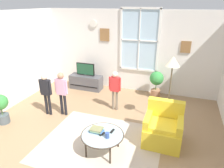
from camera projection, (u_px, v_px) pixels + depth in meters
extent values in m
cube|color=#9E7A56|center=(92.00, 140.00, 4.41)|extent=(6.21, 6.54, 0.02)
cube|color=silver|center=(129.00, 51.00, 6.56)|extent=(5.61, 0.12, 2.60)
cube|color=silver|center=(139.00, 40.00, 6.26)|extent=(1.17, 0.02, 1.89)
cube|color=white|center=(141.00, 8.00, 5.88)|extent=(1.23, 0.04, 0.06)
cube|color=white|center=(138.00, 69.00, 6.60)|extent=(1.23, 0.04, 0.06)
cube|color=white|center=(121.00, 39.00, 6.42)|extent=(0.06, 0.04, 1.89)
cube|color=white|center=(158.00, 42.00, 6.06)|extent=(0.06, 0.04, 1.89)
cube|color=white|center=(139.00, 40.00, 6.24)|extent=(0.03, 0.04, 1.89)
cube|color=white|center=(139.00, 40.00, 6.24)|extent=(1.17, 0.04, 0.03)
cube|color=olive|center=(105.00, 35.00, 6.56)|extent=(0.32, 0.03, 0.40)
cube|color=olive|center=(186.00, 47.00, 5.87)|extent=(0.28, 0.03, 0.34)
cylinder|color=silver|center=(93.00, 24.00, 6.53)|extent=(0.24, 0.04, 0.24)
cube|color=#C6B29E|center=(101.00, 143.00, 4.29)|extent=(2.47, 2.04, 0.01)
cube|color=#4C4C51|center=(86.00, 82.00, 6.93)|extent=(1.11, 0.41, 0.48)
cube|color=black|center=(83.00, 86.00, 6.78)|extent=(1.00, 0.02, 0.02)
cylinder|color=#4C4C4C|center=(86.00, 75.00, 6.84)|extent=(0.08, 0.08, 0.05)
cube|color=black|center=(85.00, 69.00, 6.76)|extent=(0.64, 0.05, 0.40)
cube|color=#1E4C33|center=(85.00, 69.00, 6.73)|extent=(0.60, 0.01, 0.36)
cube|color=yellow|center=(162.00, 134.00, 4.25)|extent=(0.76, 0.72, 0.42)
cube|color=yellow|center=(166.00, 109.00, 4.35)|extent=(0.76, 0.16, 0.45)
cube|color=yellow|center=(148.00, 119.00, 4.23)|extent=(0.12, 0.65, 0.20)
cube|color=yellow|center=(180.00, 125.00, 4.03)|extent=(0.12, 0.65, 0.20)
cube|color=yellow|center=(163.00, 125.00, 4.11)|extent=(0.61, 0.50, 0.08)
cylinder|color=#99B2B7|center=(102.00, 135.00, 3.91)|extent=(0.82, 0.82, 0.02)
torus|color=#3F3328|center=(102.00, 135.00, 3.91)|extent=(0.84, 0.84, 0.02)
cylinder|color=#33281E|center=(96.00, 134.00, 4.28)|extent=(0.04, 0.04, 0.40)
cylinder|color=#33281E|center=(118.00, 139.00, 4.13)|extent=(0.04, 0.04, 0.40)
cylinder|color=#33281E|center=(86.00, 149.00, 3.85)|extent=(0.04, 0.04, 0.40)
cylinder|color=#33281E|center=(110.00, 155.00, 3.70)|extent=(0.04, 0.04, 0.40)
cube|color=#3F6DB5|center=(97.00, 131.00, 3.99)|extent=(0.27, 0.16, 0.03)
cube|color=#81B088|center=(97.00, 130.00, 3.98)|extent=(0.21, 0.19, 0.03)
cube|color=olive|center=(97.00, 129.00, 3.97)|extent=(0.24, 0.19, 0.02)
cylinder|color=#334C8C|center=(107.00, 135.00, 3.79)|extent=(0.08, 0.08, 0.11)
cube|color=black|center=(112.00, 131.00, 3.99)|extent=(0.06, 0.14, 0.02)
cube|color=black|center=(102.00, 134.00, 3.90)|extent=(0.10, 0.14, 0.02)
cylinder|color=black|center=(62.00, 104.00, 5.32)|extent=(0.07, 0.07, 0.60)
cylinder|color=black|center=(65.00, 105.00, 5.28)|extent=(0.07, 0.07, 0.60)
cube|color=#DB9EBC|center=(62.00, 87.00, 5.11)|extent=(0.26, 0.13, 0.42)
sphere|color=#A87A5B|center=(60.00, 76.00, 5.00)|extent=(0.16, 0.16, 0.16)
cylinder|color=#DB9EBC|center=(56.00, 85.00, 5.13)|extent=(0.05, 0.05, 0.38)
cylinder|color=#DB9EBC|center=(66.00, 87.00, 5.04)|extent=(0.05, 0.05, 0.38)
cylinder|color=#726656|center=(113.00, 100.00, 5.58)|extent=(0.07, 0.07, 0.56)
cylinder|color=#726656|center=(117.00, 101.00, 5.54)|extent=(0.07, 0.07, 0.56)
cube|color=red|center=(115.00, 84.00, 5.38)|extent=(0.24, 0.13, 0.40)
sphere|color=beige|center=(115.00, 74.00, 5.27)|extent=(0.15, 0.15, 0.15)
cylinder|color=red|center=(110.00, 83.00, 5.40)|extent=(0.05, 0.05, 0.36)
cylinder|color=red|center=(120.00, 84.00, 5.31)|extent=(0.05, 0.05, 0.36)
cylinder|color=black|center=(46.00, 104.00, 5.33)|extent=(0.07, 0.07, 0.58)
cylinder|color=black|center=(50.00, 105.00, 5.30)|extent=(0.07, 0.07, 0.58)
cube|color=black|center=(46.00, 87.00, 5.13)|extent=(0.25, 0.13, 0.41)
sphere|color=beige|center=(44.00, 77.00, 5.02)|extent=(0.16, 0.16, 0.16)
cylinder|color=black|center=(40.00, 86.00, 5.15)|extent=(0.05, 0.05, 0.37)
cylinder|color=black|center=(50.00, 88.00, 5.06)|extent=(0.05, 0.05, 0.37)
cylinder|color=#9E6B4C|center=(155.00, 93.00, 6.34)|extent=(0.29, 0.29, 0.25)
cylinder|color=#4C7238|center=(156.00, 87.00, 6.26)|extent=(0.02, 0.02, 0.17)
sphere|color=#368E40|center=(157.00, 78.00, 6.15)|extent=(0.42, 0.42, 0.42)
cylinder|color=#4C565B|center=(4.00, 119.00, 5.00)|extent=(0.28, 0.28, 0.23)
cylinder|color=#4C7238|center=(2.00, 112.00, 4.93)|extent=(0.02, 0.02, 0.15)
sphere|color=#398F40|center=(0.00, 102.00, 4.83)|extent=(0.38, 0.38, 0.38)
cylinder|color=black|center=(166.00, 123.00, 4.99)|extent=(0.26, 0.26, 0.03)
cylinder|color=brown|center=(169.00, 96.00, 4.71)|extent=(0.03, 0.03, 1.50)
cone|color=beige|center=(173.00, 61.00, 4.39)|extent=(0.32, 0.32, 0.22)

